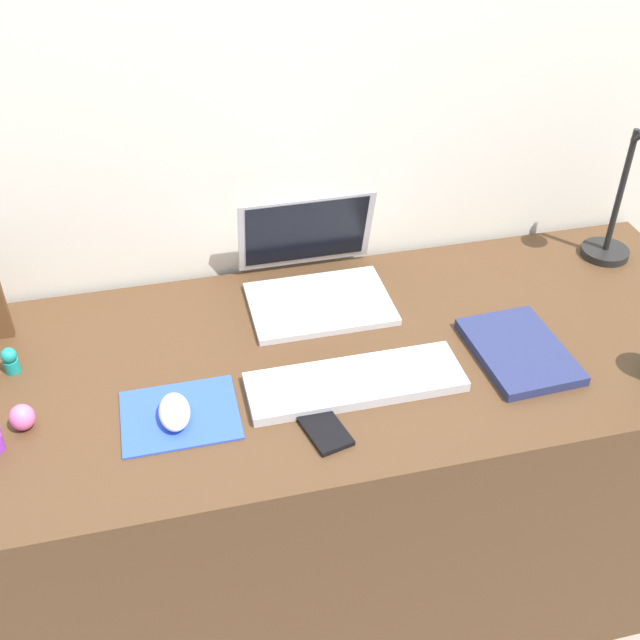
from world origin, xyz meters
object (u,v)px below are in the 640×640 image
(cell_phone, at_px, (322,426))
(desk_lamp, at_px, (628,197))
(notebook_pad, at_px, (519,351))
(mouse, at_px, (174,412))
(laptop, at_px, (314,271))
(toy_figurine_pink, at_px, (22,417))
(toy_figurine_teal, at_px, (10,360))
(keyboard, at_px, (355,382))

(cell_phone, height_order, desk_lamp, desk_lamp)
(desk_lamp, xyz_separation_m, notebook_pad, (-0.36, -0.26, -0.16))
(mouse, xyz_separation_m, notebook_pad, (0.68, 0.03, -0.01))
(laptop, bearing_deg, toy_figurine_pink, -154.03)
(cell_phone, bearing_deg, mouse, 148.35)
(laptop, relative_size, mouse, 3.12)
(toy_figurine_teal, distance_m, toy_figurine_pink, 0.17)
(notebook_pad, bearing_deg, desk_lamp, 33.90)
(keyboard, distance_m, toy_figurine_pink, 0.60)
(laptop, distance_m, cell_phone, 0.43)
(laptop, relative_size, notebook_pad, 1.25)
(cell_phone, distance_m, toy_figurine_pink, 0.53)
(keyboard, height_order, cell_phone, keyboard)
(notebook_pad, xyz_separation_m, toy_figurine_pink, (-0.94, 0.02, 0.01))
(mouse, distance_m, toy_figurine_pink, 0.27)
(keyboard, distance_m, notebook_pad, 0.34)
(keyboard, relative_size, mouse, 4.27)
(laptop, bearing_deg, desk_lamp, -3.83)
(laptop, xyz_separation_m, desk_lamp, (0.70, -0.05, 0.12))
(desk_lamp, distance_m, notebook_pad, 0.47)
(notebook_pad, relative_size, toy_figurine_teal, 4.35)
(cell_phone, relative_size, notebook_pad, 0.53)
(toy_figurine_pink, bearing_deg, mouse, -9.76)
(mouse, xyz_separation_m, desk_lamp, (1.03, 0.29, 0.15))
(mouse, distance_m, desk_lamp, 1.08)
(keyboard, relative_size, cell_phone, 3.20)
(toy_figurine_teal, height_order, toy_figurine_pink, toy_figurine_teal)
(toy_figurine_teal, xyz_separation_m, toy_figurine_pink, (0.03, -0.16, -0.00))
(keyboard, height_order, toy_figurine_pink, toy_figurine_pink)
(toy_figurine_pink, bearing_deg, cell_phone, -13.75)
(mouse, distance_m, cell_phone, 0.26)
(desk_lamp, height_order, toy_figurine_pink, desk_lamp)
(notebook_pad, bearing_deg, mouse, 179.51)
(desk_lamp, bearing_deg, notebook_pad, -143.49)
(cell_phone, relative_size, desk_lamp, 0.35)
(laptop, distance_m, mouse, 0.47)
(cell_phone, xyz_separation_m, toy_figurine_teal, (-0.54, 0.29, 0.02))
(laptop, xyz_separation_m, toy_figurine_pink, (-0.60, -0.29, -0.03))
(laptop, distance_m, toy_figurine_teal, 0.64)
(keyboard, relative_size, notebook_pad, 1.71)
(mouse, height_order, cell_phone, mouse)
(keyboard, bearing_deg, laptop, 90.96)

